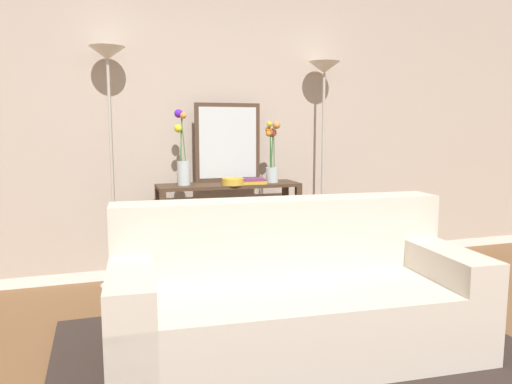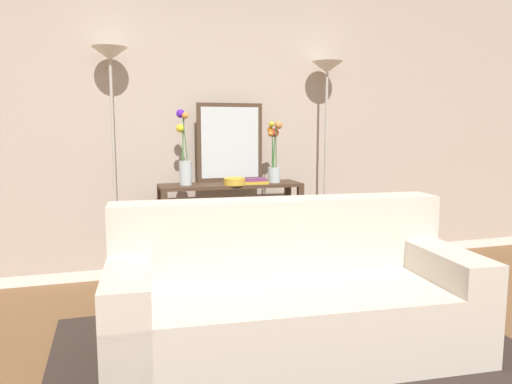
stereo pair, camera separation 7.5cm
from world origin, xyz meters
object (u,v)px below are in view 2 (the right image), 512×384
at_px(vase_tall_flowers, 184,158).
at_px(floor_lamp_left, 112,101).
at_px(book_row_under_console, 198,276).
at_px(couch, 291,300).
at_px(vase_short_flowers, 274,156).
at_px(book_stack, 255,181).
at_px(console_table, 231,215).
at_px(fruit_bowl, 234,181).
at_px(wall_mirror, 230,143).
at_px(floor_lamp_right, 326,108).

bearing_deg(vase_tall_flowers, floor_lamp_left, 169.12).
height_order(vase_tall_flowers, book_row_under_console, vase_tall_flowers).
xyz_separation_m(couch, vase_short_flowers, (0.36, 1.38, 0.77)).
xyz_separation_m(vase_short_flowers, book_stack, (-0.20, -0.06, -0.21)).
bearing_deg(console_table, vase_tall_flowers, 178.74).
bearing_deg(vase_short_flowers, couch, -104.75).
height_order(vase_tall_flowers, fruit_bowl, vase_tall_flowers).
distance_m(console_table, wall_mirror, 0.63).
relative_size(floor_lamp_right, book_stack, 8.72).
distance_m(wall_mirror, book_stack, 0.43).
bearing_deg(console_table, vase_short_flowers, -3.66).
height_order(console_table, floor_lamp_left, floor_lamp_left).
xyz_separation_m(console_table, vase_tall_flowers, (-0.39, 0.01, 0.50)).
bearing_deg(console_table, floor_lamp_right, 7.06).
bearing_deg(couch, floor_lamp_right, 58.96).
bearing_deg(book_row_under_console, wall_mirror, 24.61).
bearing_deg(floor_lamp_left, book_stack, -10.12).
height_order(wall_mirror, book_stack, wall_mirror).
bearing_deg(vase_short_flowers, floor_lamp_left, 173.98).
relative_size(console_table, book_stack, 5.51).
xyz_separation_m(vase_tall_flowers, vase_short_flowers, (0.78, -0.03, 0.01)).
distance_m(console_table, vase_tall_flowers, 0.63).
relative_size(vase_tall_flowers, fruit_bowl, 3.42).
bearing_deg(book_stack, book_row_under_console, 169.69).
bearing_deg(vase_tall_flowers, book_row_under_console, -4.88).
height_order(console_table, vase_short_flowers, vase_short_flowers).
distance_m(floor_lamp_right, book_stack, 1.00).
bearing_deg(floor_lamp_right, couch, -121.04).
relative_size(couch, wall_mirror, 3.14).
bearing_deg(fruit_bowl, vase_tall_flowers, 163.32).
bearing_deg(vase_tall_flowers, console_table, -1.26).
relative_size(book_stack, book_row_under_console, 0.55).
distance_m(couch, book_stack, 1.44).
height_order(floor_lamp_left, wall_mirror, floor_lamp_left).
relative_size(couch, floor_lamp_right, 1.12).
distance_m(couch, vase_short_flowers, 1.62).
distance_m(vase_tall_flowers, book_row_under_console, 1.02).
relative_size(floor_lamp_left, vase_tall_flowers, 3.14).
relative_size(floor_lamp_right, wall_mirror, 2.79).
distance_m(wall_mirror, fruit_bowl, 0.41).
bearing_deg(book_stack, console_table, 155.30).
xyz_separation_m(couch, book_row_under_console, (-0.31, 1.41, -0.25)).
bearing_deg(book_row_under_console, book_stack, -10.31).
height_order(wall_mirror, book_row_under_console, wall_mirror).
bearing_deg(book_stack, vase_tall_flowers, 170.62).
xyz_separation_m(console_table, book_stack, (0.19, -0.09, 0.29)).
distance_m(console_table, book_row_under_console, 0.60).
bearing_deg(vase_short_flowers, floor_lamp_right, 14.30).
height_order(floor_lamp_right, wall_mirror, floor_lamp_right).
bearing_deg(floor_lamp_left, couch, -57.46).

